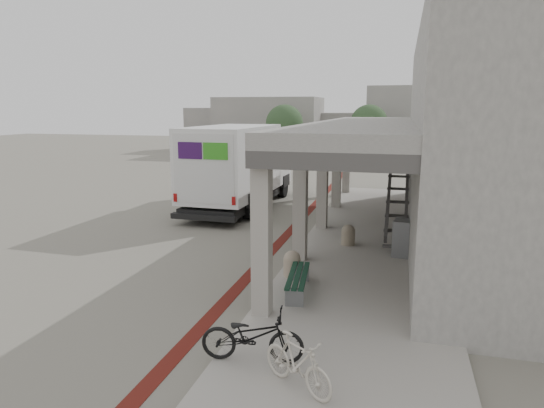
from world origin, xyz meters
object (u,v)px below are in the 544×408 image
(utility_cabinet, at_px, (402,238))
(bicycle_cream, at_px, (298,363))
(fedex_truck, at_px, (240,164))
(bench, at_px, (298,279))
(bicycle_black, at_px, (252,336))

(utility_cabinet, relative_size, bicycle_cream, 0.74)
(fedex_truck, distance_m, utility_cabinet, 9.67)
(utility_cabinet, height_order, bicycle_cream, utility_cabinet)
(utility_cabinet, bearing_deg, fedex_truck, 147.74)
(bench, relative_size, bicycle_cream, 1.35)
(bench, height_order, bicycle_black, bicycle_black)
(bicycle_black, bearing_deg, bicycle_cream, -131.65)
(bicycle_cream, bearing_deg, fedex_truck, 56.22)
(bicycle_black, relative_size, bicycle_cream, 1.22)
(fedex_truck, xyz_separation_m, utility_cabinet, (7.22, -6.30, -1.32))
(fedex_truck, relative_size, bicycle_cream, 5.91)
(fedex_truck, relative_size, bicycle_black, 4.86)
(utility_cabinet, distance_m, bicycle_cream, 7.90)
(fedex_truck, bearing_deg, bench, -62.97)
(bench, distance_m, bicycle_cream, 4.08)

